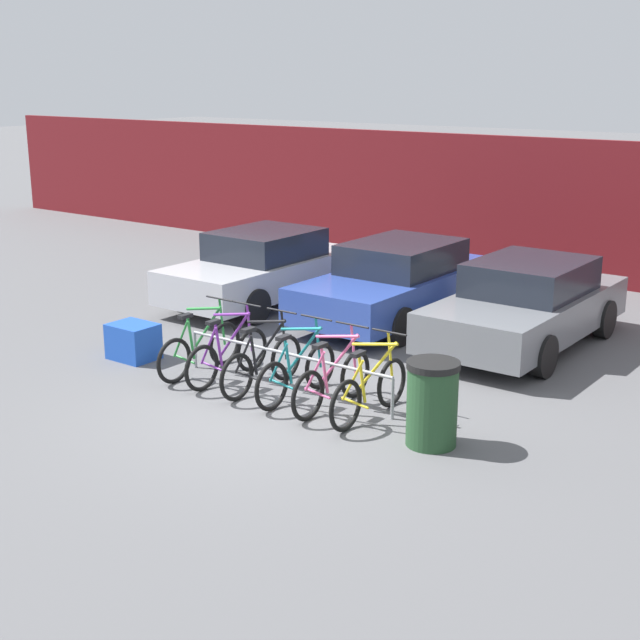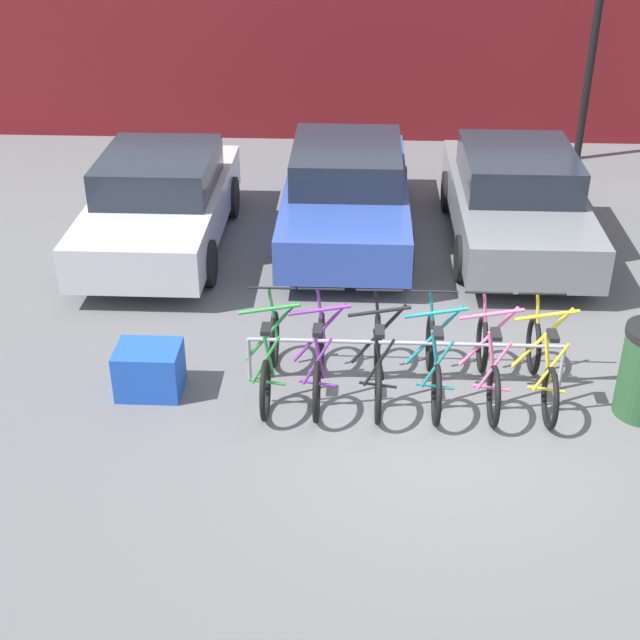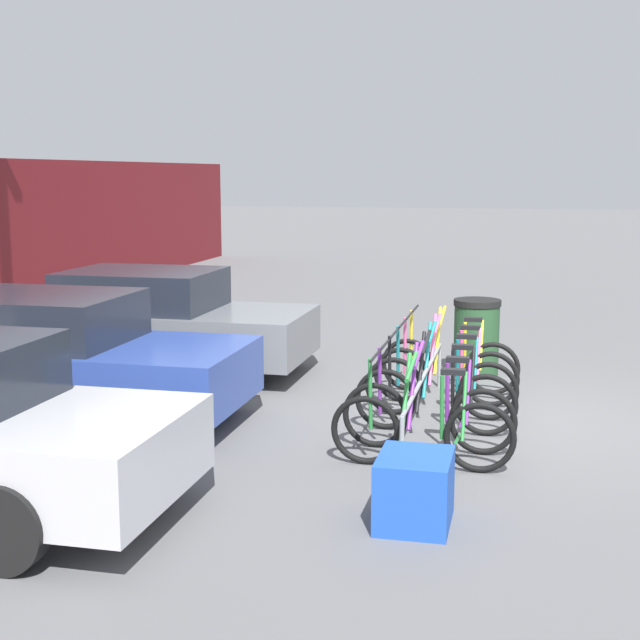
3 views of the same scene
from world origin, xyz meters
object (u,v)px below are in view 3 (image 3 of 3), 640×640
bicycle_pink (445,373)px  bicycle_yellow (450,363)px  cargo_crate (415,490)px  bike_rack (424,381)px  bicycle_purple (428,414)px  bicycle_teal (441,384)px  bicycle_black (435,398)px  car_blue (43,358)px  bicycle_green (422,429)px  car_grey (149,322)px  trash_bin (476,337)px

bicycle_pink → bicycle_yellow: bearing=-2.4°
bicycle_yellow → cargo_crate: bicycle_yellow is taller
bike_rack → bicycle_purple: bicycle_purple is taller
bicycle_teal → cargo_crate: size_ratio=2.44×
bicycle_black → car_blue: size_ratio=0.38×
bike_rack → bicycle_yellow: 1.49m
bicycle_pink → cargo_crate: 3.70m
bicycle_green → bicycle_yellow: bearing=-3.5°
bicycle_black → car_grey: 4.60m
bicycle_yellow → cargo_crate: 4.28m
bicycle_green → bicycle_pink: (2.38, 0.00, 0.00)m
bicycle_purple → trash_bin: (3.47, -0.26, 0.14)m
bicycle_pink → trash_bin: 1.65m
bicycle_teal → car_grey: (1.45, 4.11, 0.31)m
bicycle_purple → trash_bin: bearing=-1.4°
bicycle_teal → car_blue: size_ratio=0.38×
bicycle_purple → car_grey: (2.69, 4.11, 0.31)m
car_grey → cargo_crate: 6.22m
bicycle_purple → cargo_crate: bearing=-174.0°
bicycle_yellow → bike_rack: bearing=177.8°
bicycle_purple → bicycle_black: same height
bicycle_black → trash_bin: (2.82, -0.26, 0.14)m
car_blue → car_grey: size_ratio=1.03×
bicycle_teal → bicycle_pink: 0.59m
bicycle_purple → trash_bin: 3.48m
bicycle_green → cargo_crate: size_ratio=2.44×
bicycle_pink → car_blue: bearing=108.6°
bike_rack → cargo_crate: bike_rack is taller
bike_rack → bicycle_yellow: size_ratio=2.05×
bicycle_green → bicycle_pink: same height
bicycle_teal → bicycle_black: bearing=178.6°
car_grey → bicycle_pink: bearing=-101.8°
trash_bin → cargo_crate: size_ratio=1.47×
bicycle_pink → cargo_crate: bicycle_pink is taller
bike_rack → cargo_crate: bearing=-174.9°
trash_bin → bicycle_teal: bearing=173.3°
bicycle_green → car_grey: 5.24m
bike_rack → bicycle_black: bicycle_black is taller
car_blue → cargo_crate: car_blue is taller
bicycle_green → car_grey: size_ratio=0.39×
bicycle_green → bicycle_purple: (0.54, 0.00, 0.00)m
cargo_crate → bicycle_purple: bearing=3.1°
bicycle_purple → bicycle_pink: (1.84, 0.00, 0.00)m
bike_rack → car_blue: 4.19m
bicycle_purple → bicycle_pink: same height
bicycle_yellow → trash_bin: 1.09m
bicycle_teal → cargo_crate: 3.11m
bicycle_pink → bicycle_black: bearing=177.6°
bicycle_teal → bicycle_yellow: same height
bicycle_purple → bicycle_pink: bearing=3.0°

